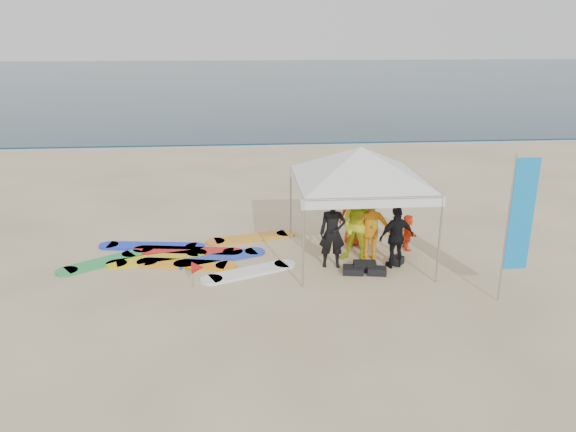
% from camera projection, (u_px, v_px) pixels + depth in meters
% --- Properties ---
extents(ground, '(120.00, 120.00, 0.00)m').
position_uv_depth(ground, '(269.00, 306.00, 12.22)').
color(ground, beige).
rests_on(ground, ground).
extents(ocean, '(160.00, 84.00, 0.08)m').
position_uv_depth(ocean, '(243.00, 78.00, 68.93)').
color(ocean, '#0C2633').
rests_on(ocean, ground).
extents(shoreline_foam, '(160.00, 1.20, 0.01)m').
position_uv_depth(shoreline_foam, '(250.00, 145.00, 29.43)').
color(shoreline_foam, silver).
rests_on(shoreline_foam, ground).
extents(person_black_a, '(0.69, 0.49, 1.81)m').
position_uv_depth(person_black_a, '(332.00, 233.00, 14.03)').
color(person_black_a, black).
rests_on(person_black_a, ground).
extents(person_yellow, '(1.16, 1.07, 1.91)m').
position_uv_depth(person_yellow, '(358.00, 226.00, 14.33)').
color(person_yellow, '#C9DA1E').
rests_on(person_yellow, ground).
extents(person_orange_a, '(1.24, 0.75, 1.88)m').
position_uv_depth(person_orange_a, '(370.00, 225.00, 14.50)').
color(person_orange_a, orange).
rests_on(person_orange_a, ground).
extents(person_black_b, '(1.01, 0.61, 1.60)m').
position_uv_depth(person_black_b, '(396.00, 237.00, 14.03)').
color(person_black_b, black).
rests_on(person_black_b, ground).
extents(person_orange_b, '(1.00, 0.70, 1.93)m').
position_uv_depth(person_orange_b, '(357.00, 212.00, 15.46)').
color(person_orange_b, red).
rests_on(person_orange_b, ground).
extents(person_seated, '(0.34, 0.93, 0.99)m').
position_uv_depth(person_seated, '(408.00, 232.00, 15.28)').
color(person_seated, '#FF4516').
rests_on(person_seated, ground).
extents(canopy_tent, '(4.52, 4.52, 3.41)m').
position_uv_depth(canopy_tent, '(361.00, 147.00, 13.85)').
color(canopy_tent, '#A5A5A8').
rests_on(canopy_tent, ground).
extents(feather_flag, '(0.56, 0.04, 3.33)m').
position_uv_depth(feather_flag, '(520.00, 217.00, 11.89)').
color(feather_flag, '#A5A5A8').
rests_on(feather_flag, ground).
extents(marker_pennant, '(0.28, 0.28, 0.64)m').
position_uv_depth(marker_pennant, '(198.00, 268.00, 12.98)').
color(marker_pennant, '#A5A5A8').
rests_on(marker_pennant, ground).
extents(gear_pile, '(1.72, 0.98, 0.22)m').
position_uv_depth(gear_pile, '(369.00, 267.00, 14.00)').
color(gear_pile, black).
rests_on(gear_pile, ground).
extents(surfboard_spread, '(5.85, 3.54, 0.07)m').
position_uv_depth(surfboard_spread, '(189.00, 255.00, 14.90)').
color(surfboard_spread, orange).
rests_on(surfboard_spread, ground).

